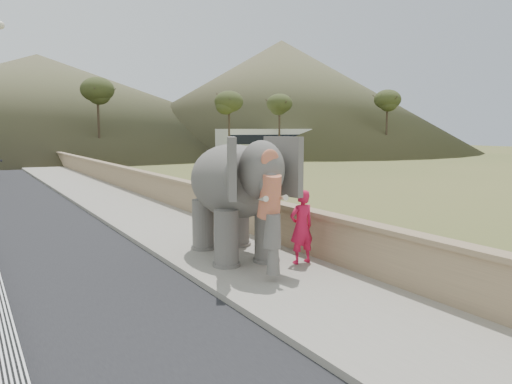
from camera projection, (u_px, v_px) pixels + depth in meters
ground at (221, 255)px, 12.28m from camera, size 160.00×160.00×0.00m
walkway at (114, 202)px, 20.82m from camera, size 3.00×120.00×0.15m
parapet at (152, 188)px, 21.59m from camera, size 0.30×120.00×1.10m
cow at (222, 174)px, 27.25m from camera, size 1.65×0.88×1.34m
distant_car at (227, 153)px, 49.89m from camera, size 4.45×2.39×1.44m
bus_white at (268, 144)px, 50.82m from camera, size 11.12×3.08×3.10m
bus_orange at (329, 143)px, 56.28m from camera, size 11.00×2.51×3.10m
hill_right at (281, 96)px, 73.86m from camera, size 56.00×56.00×16.00m
hill_far at (39, 103)px, 73.76m from camera, size 80.00×80.00×14.00m
elephant_and_man at (234, 198)px, 11.51m from camera, size 2.42×3.98×2.73m
trees at (71, 117)px, 34.43m from camera, size 48.33×42.82×9.17m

